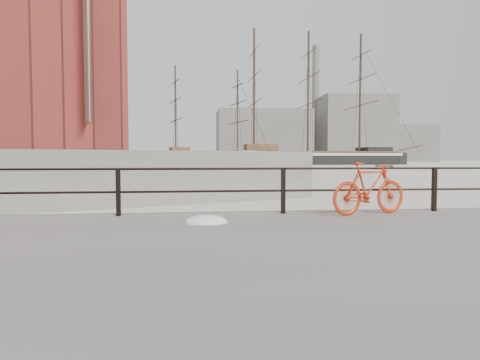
{
  "coord_description": "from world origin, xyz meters",
  "views": [
    {
      "loc": [
        -5.51,
        -9.25,
        1.57
      ],
      "look_at": [
        -4.25,
        1.5,
        1.0
      ],
      "focal_mm": 32.0,
      "sensor_mm": 36.0,
      "label": 1
    }
  ],
  "objects_px": {
    "barque_black": "(308,165)",
    "schooner_mid": "(208,166)",
    "schooner_left": "(34,167)",
    "bicycle": "(369,188)"
  },
  "relations": [
    {
      "from": "bicycle",
      "to": "schooner_left",
      "type": "bearing_deg",
      "value": 97.82
    },
    {
      "from": "schooner_mid",
      "to": "schooner_left",
      "type": "relative_size",
      "value": 1.03
    },
    {
      "from": "bicycle",
      "to": "schooner_left",
      "type": "distance_m",
      "value": 76.5
    },
    {
      "from": "schooner_mid",
      "to": "schooner_left",
      "type": "distance_m",
      "value": 30.58
    },
    {
      "from": "barque_black",
      "to": "schooner_mid",
      "type": "xyz_separation_m",
      "value": [
        -23.05,
        -12.86,
        0.0
      ]
    },
    {
      "from": "schooner_mid",
      "to": "schooner_left",
      "type": "xyz_separation_m",
      "value": [
        -30.49,
        -2.36,
        0.0
      ]
    },
    {
      "from": "bicycle",
      "to": "schooner_mid",
      "type": "bearing_deg",
      "value": 74.31
    },
    {
      "from": "bicycle",
      "to": "schooner_mid",
      "type": "height_order",
      "value": "schooner_mid"
    },
    {
      "from": "barque_black",
      "to": "schooner_left",
      "type": "bearing_deg",
      "value": -166.71
    },
    {
      "from": "barque_black",
      "to": "bicycle",
      "type": "bearing_deg",
      "value": -107.37
    }
  ]
}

